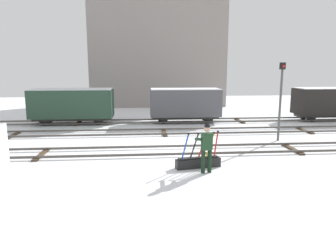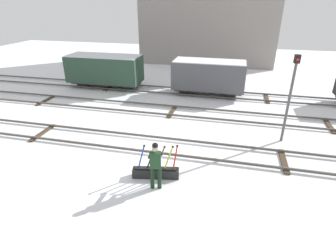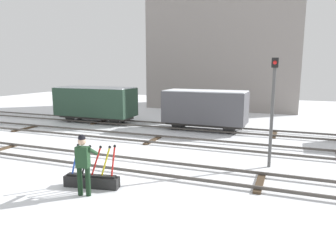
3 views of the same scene
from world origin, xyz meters
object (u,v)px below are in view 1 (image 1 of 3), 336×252
object	(u,v)px
signal_post	(281,94)
freight_car_back_track	(329,102)
rail_worker	(206,145)
freight_car_far_end	(73,104)
switch_lever_frame	(198,161)
freight_car_near_switch	(185,103)

from	to	relation	value
signal_post	freight_car_back_track	size ratio (longest dim) A/B	0.82
rail_worker	freight_car_far_end	xyz separation A→B (m)	(-7.19, 11.17, 0.34)
signal_post	freight_car_back_track	distance (m)	9.20
switch_lever_frame	freight_car_near_switch	size ratio (longest dim) A/B	0.37
signal_post	freight_car_near_switch	size ratio (longest dim) A/B	0.83
freight_car_far_end	freight_car_near_switch	xyz separation A→B (m)	(7.92, 0.00, -0.02)
freight_car_back_track	switch_lever_frame	bearing A→B (deg)	-138.62
rail_worker	signal_post	xyz separation A→B (m)	(4.98, 4.92, 1.45)
rail_worker	signal_post	distance (m)	7.15
switch_lever_frame	freight_car_back_track	world-z (taller)	freight_car_back_track
rail_worker	signal_post	world-z (taller)	signal_post
switch_lever_frame	rail_worker	distance (m)	1.05
freight_car_back_track	freight_car_far_end	bearing A→B (deg)	179.66
switch_lever_frame	rail_worker	world-z (taller)	rail_worker
rail_worker	freight_car_back_track	world-z (taller)	freight_car_back_track
signal_post	freight_car_far_end	xyz separation A→B (m)	(-12.17, 6.25, -1.11)
rail_worker	signal_post	bearing A→B (deg)	33.87
freight_car_far_end	switch_lever_frame	bearing A→B (deg)	-56.76
freight_car_far_end	freight_car_back_track	xyz separation A→B (m)	(18.83, -0.00, -0.02)
rail_worker	freight_car_far_end	distance (m)	13.28
switch_lever_frame	freight_car_back_track	bearing A→B (deg)	30.93
switch_lever_frame	signal_post	world-z (taller)	signal_post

